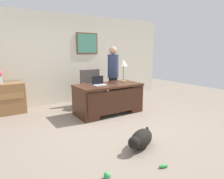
{
  "coord_description": "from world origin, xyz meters",
  "views": [
    {
      "loc": [
        -2.34,
        -3.44,
        1.63
      ],
      "look_at": [
        0.07,
        0.3,
        0.75
      ],
      "focal_mm": 32.2,
      "sensor_mm": 36.0,
      "label": 1
    }
  ],
  "objects_px": {
    "laptop": "(99,83)",
    "desk_lamp": "(123,64)",
    "person_standing": "(113,75)",
    "dog_lying": "(141,139)",
    "dog_toy_ball": "(107,175)",
    "armchair": "(93,90)",
    "dog_toy_bone": "(164,166)",
    "desk": "(109,98)"
  },
  "relations": [
    {
      "from": "desk_lamp",
      "to": "dog_toy_ball",
      "type": "xyz_separation_m",
      "value": [
        -2.05,
        -2.47,
        -1.2
      ]
    },
    {
      "from": "laptop",
      "to": "dog_toy_ball",
      "type": "xyz_separation_m",
      "value": [
        -1.2,
        -2.34,
        -0.78
      ]
    },
    {
      "from": "armchair",
      "to": "dog_toy_ball",
      "type": "bearing_deg",
      "value": -114.64
    },
    {
      "from": "armchair",
      "to": "dog_toy_ball",
      "type": "distance_m",
      "value": 3.58
    },
    {
      "from": "armchair",
      "to": "laptop",
      "type": "xyz_separation_m",
      "value": [
        -0.28,
        -0.89,
        0.35
      ]
    },
    {
      "from": "dog_toy_ball",
      "to": "desk",
      "type": "bearing_deg",
      "value": 57.54
    },
    {
      "from": "desk_lamp",
      "to": "person_standing",
      "type": "bearing_deg",
      "value": 92.99
    },
    {
      "from": "armchair",
      "to": "dog_toy_bone",
      "type": "bearing_deg",
      "value": -101.22
    },
    {
      "from": "person_standing",
      "to": "desk",
      "type": "bearing_deg",
      "value": -130.73
    },
    {
      "from": "laptop",
      "to": "desk",
      "type": "bearing_deg",
      "value": -5.46
    },
    {
      "from": "laptop",
      "to": "desk_lamp",
      "type": "xyz_separation_m",
      "value": [
        0.85,
        0.13,
        0.42
      ]
    },
    {
      "from": "dog_toy_bone",
      "to": "dog_lying",
      "type": "bearing_deg",
      "value": 79.29
    },
    {
      "from": "dog_lying",
      "to": "dog_toy_ball",
      "type": "height_order",
      "value": "dog_lying"
    },
    {
      "from": "person_standing",
      "to": "armchair",
      "type": "bearing_deg",
      "value": 152.87
    },
    {
      "from": "desk_lamp",
      "to": "dog_toy_ball",
      "type": "relative_size",
      "value": 6.49
    },
    {
      "from": "laptop",
      "to": "desk_lamp",
      "type": "distance_m",
      "value": 0.96
    },
    {
      "from": "laptop",
      "to": "dog_toy_ball",
      "type": "bearing_deg",
      "value": -117.08
    },
    {
      "from": "dog_toy_bone",
      "to": "laptop",
      "type": "bearing_deg",
      "value": 81.11
    },
    {
      "from": "desk",
      "to": "armchair",
      "type": "bearing_deg",
      "value": 89.5
    },
    {
      "from": "armchair",
      "to": "laptop",
      "type": "bearing_deg",
      "value": -107.72
    },
    {
      "from": "laptop",
      "to": "desk_lamp",
      "type": "height_order",
      "value": "desk_lamp"
    },
    {
      "from": "desk",
      "to": "desk_lamp",
      "type": "height_order",
      "value": "desk_lamp"
    },
    {
      "from": "desk_lamp",
      "to": "dog_toy_bone",
      "type": "relative_size",
      "value": 4.16
    },
    {
      "from": "person_standing",
      "to": "dog_lying",
      "type": "relative_size",
      "value": 2.49
    },
    {
      "from": "laptop",
      "to": "desk_lamp",
      "type": "relative_size",
      "value": 0.52
    },
    {
      "from": "laptop",
      "to": "armchair",
      "type": "bearing_deg",
      "value": 72.28
    },
    {
      "from": "desk_lamp",
      "to": "dog_toy_ball",
      "type": "height_order",
      "value": "desk_lamp"
    },
    {
      "from": "dog_lying",
      "to": "dog_toy_bone",
      "type": "relative_size",
      "value": 4.74
    },
    {
      "from": "person_standing",
      "to": "desk_lamp",
      "type": "relative_size",
      "value": 2.84
    },
    {
      "from": "dog_lying",
      "to": "person_standing",
      "type": "bearing_deg",
      "value": 66.51
    },
    {
      "from": "armchair",
      "to": "dog_lying",
      "type": "bearing_deg",
      "value": -101.33
    },
    {
      "from": "dog_lying",
      "to": "desk_lamp",
      "type": "bearing_deg",
      "value": 61.3
    },
    {
      "from": "laptop",
      "to": "dog_toy_ball",
      "type": "distance_m",
      "value": 2.74
    },
    {
      "from": "laptop",
      "to": "dog_toy_ball",
      "type": "relative_size",
      "value": 3.4
    },
    {
      "from": "desk_lamp",
      "to": "armchair",
      "type": "bearing_deg",
      "value": 126.81
    },
    {
      "from": "dog_toy_ball",
      "to": "desk_lamp",
      "type": "bearing_deg",
      "value": 50.41
    },
    {
      "from": "desk",
      "to": "laptop",
      "type": "bearing_deg",
      "value": 174.54
    },
    {
      "from": "dog_lying",
      "to": "dog_toy_ball",
      "type": "distance_m",
      "value": 1.01
    },
    {
      "from": "desk",
      "to": "laptop",
      "type": "height_order",
      "value": "laptop"
    },
    {
      "from": "dog_lying",
      "to": "dog_toy_ball",
      "type": "bearing_deg",
      "value": -155.89
    },
    {
      "from": "dog_lying",
      "to": "laptop",
      "type": "xyz_separation_m",
      "value": [
        0.28,
        1.93,
        0.67
      ]
    },
    {
      "from": "laptop",
      "to": "dog_toy_bone",
      "type": "relative_size",
      "value": 2.18
    }
  ]
}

